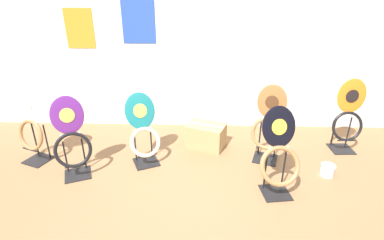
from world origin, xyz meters
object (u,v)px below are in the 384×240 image
Objects in this scene: toilet_seat_display_woodgrain at (269,126)px; paint_can at (328,170)px; toilet_seat_display_purple_note at (71,140)px; storage_box at (206,136)px; toilet_seat_display_teal_sax at (144,133)px; toilet_seat_display_jazz_black at (279,157)px; toilet_seat_display_orange_sun at (348,117)px; toilet_seat_display_white_plain at (31,127)px.

toilet_seat_display_woodgrain is 5.86× the size of paint_can.
storage_box is (1.46, 0.68, -0.28)m from toilet_seat_display_purple_note.
toilet_seat_display_teal_sax reaches higher than storage_box.
toilet_seat_display_jazz_black reaches higher than toilet_seat_display_teal_sax.
toilet_seat_display_teal_sax reaches higher than paint_can.
toilet_seat_display_orange_sun is at bearing 14.54° from toilet_seat_display_woodgrain.
toilet_seat_display_teal_sax is 0.86m from storage_box.
toilet_seat_display_orange_sun reaches higher than paint_can.
toilet_seat_display_woodgrain reaches higher than toilet_seat_display_purple_note.
toilet_seat_display_white_plain is 6.04× the size of paint_can.
storage_box is (-0.71, 0.93, -0.27)m from toilet_seat_display_jazz_black.
toilet_seat_display_jazz_black is at bearing -91.99° from toilet_seat_display_woodgrain.
toilet_seat_display_woodgrain is 1.07m from toilet_seat_display_orange_sun.
toilet_seat_display_white_plain is 3.83m from toilet_seat_display_orange_sun.
toilet_seat_display_white_plain is at bearing -179.00° from toilet_seat_display_teal_sax.
toilet_seat_display_white_plain reaches higher than toilet_seat_display_teal_sax.
toilet_seat_display_white_plain is 1.06× the size of toilet_seat_display_purple_note.
toilet_seat_display_woodgrain reaches higher than toilet_seat_display_teal_sax.
toilet_seat_display_jazz_black is (-1.06, -0.90, -0.04)m from toilet_seat_display_orange_sun.
toilet_seat_display_orange_sun is at bearing 55.79° from paint_can.
toilet_seat_display_purple_note reaches higher than toilet_seat_display_jazz_black.
storage_box is at bearing 25.09° from toilet_seat_display_purple_note.
storage_box is at bearing 127.40° from toilet_seat_display_jazz_black.
toilet_seat_display_orange_sun reaches higher than toilet_seat_display_woodgrain.
toilet_seat_display_purple_note reaches higher than toilet_seat_display_teal_sax.
paint_can is (0.63, -0.32, -0.38)m from toilet_seat_display_woodgrain.
toilet_seat_display_orange_sun is at bearing -0.75° from storage_box.
toilet_seat_display_orange_sun is 3.29m from toilet_seat_display_purple_note.
storage_box is at bearing 158.27° from toilet_seat_display_woodgrain.
toilet_seat_display_orange_sun is at bearing 8.37° from toilet_seat_display_teal_sax.
toilet_seat_display_purple_note is at bearing -24.61° from toilet_seat_display_white_plain.
toilet_seat_display_purple_note reaches higher than paint_can.
toilet_seat_display_teal_sax is 5.19× the size of paint_can.
toilet_seat_display_white_plain is at bearing -174.14° from toilet_seat_display_orange_sun.
paint_can is (0.65, 0.31, -0.35)m from toilet_seat_display_jazz_black.
toilet_seat_display_woodgrain is at bearing 153.04° from paint_can.
toilet_seat_display_woodgrain is 1.47m from toilet_seat_display_teal_sax.
toilet_seat_display_jazz_black is 5.63× the size of paint_can.
toilet_seat_display_orange_sun is (3.81, 0.39, 0.01)m from toilet_seat_display_white_plain.
toilet_seat_display_orange_sun reaches higher than toilet_seat_display_purple_note.
toilet_seat_display_woodgrain is at bearing -21.73° from storage_box.
toilet_seat_display_teal_sax is (0.72, 0.29, -0.06)m from toilet_seat_display_purple_note.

